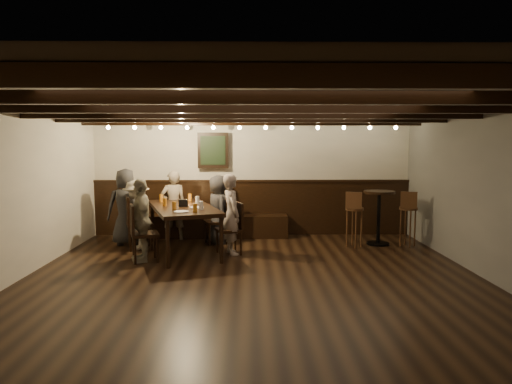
{
  "coord_description": "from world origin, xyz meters",
  "views": [
    {
      "loc": [
        -0.05,
        -5.91,
        1.87
      ],
      "look_at": [
        0.04,
        1.3,
        1.12
      ],
      "focal_mm": 32.0,
      "sensor_mm": 36.0,
      "label": 1
    }
  ],
  "objects_px": {
    "person_bench_left": "(126,207)",
    "person_left_far": "(141,220)",
    "chair_right_far": "(230,238)",
    "bar_stool_right": "(408,226)",
    "dining_table": "(183,210)",
    "high_top_table": "(379,209)",
    "person_bench_right": "(220,208)",
    "chair_left_near": "(139,233)",
    "chair_left_far": "(144,244)",
    "person_right_far": "(232,214)",
    "chair_right_near": "(217,229)",
    "person_left_near": "(137,215)",
    "bar_stool_left": "(354,226)",
    "person_right_near": "(218,209)",
    "person_bench_centre": "(173,205)"
  },
  "relations": [
    {
      "from": "chair_left_far",
      "to": "bar_stool_left",
      "type": "distance_m",
      "value": 3.73
    },
    {
      "from": "person_left_far",
      "to": "chair_left_near",
      "type": "bearing_deg",
      "value": 178.1
    },
    {
      "from": "person_bench_centre",
      "to": "chair_left_far",
      "type": "bearing_deg",
      "value": 64.38
    },
    {
      "from": "dining_table",
      "to": "high_top_table",
      "type": "relative_size",
      "value": 2.31
    },
    {
      "from": "chair_left_near",
      "to": "person_right_near",
      "type": "relative_size",
      "value": 0.74
    },
    {
      "from": "person_bench_right",
      "to": "bar_stool_right",
      "type": "distance_m",
      "value": 3.59
    },
    {
      "from": "chair_left_near",
      "to": "person_right_far",
      "type": "xyz_separation_m",
      "value": [
        1.68,
        -0.39,
        0.39
      ]
    },
    {
      "from": "person_bench_centre",
      "to": "person_bench_right",
      "type": "bearing_deg",
      "value": 170.54
    },
    {
      "from": "dining_table",
      "to": "person_bench_left",
      "type": "xyz_separation_m",
      "value": [
        -1.14,
        0.57,
        -0.02
      ]
    },
    {
      "from": "chair_right_far",
      "to": "person_left_near",
      "type": "height_order",
      "value": "person_left_near"
    },
    {
      "from": "chair_left_far",
      "to": "person_left_far",
      "type": "distance_m",
      "value": 0.39
    },
    {
      "from": "chair_right_far",
      "to": "person_bench_left",
      "type": "xyz_separation_m",
      "value": [
        -1.96,
        0.77,
        0.44
      ]
    },
    {
      "from": "chair_right_near",
      "to": "chair_right_far",
      "type": "distance_m",
      "value": 0.9
    },
    {
      "from": "person_left_near",
      "to": "person_right_near",
      "type": "distance_m",
      "value": 1.5
    },
    {
      "from": "chair_left_near",
      "to": "person_left_near",
      "type": "distance_m",
      "value": 0.33
    },
    {
      "from": "chair_right_near",
      "to": "dining_table",
      "type": "bearing_deg",
      "value": 122.06
    },
    {
      "from": "dining_table",
      "to": "bar_stool_left",
      "type": "bearing_deg",
      "value": -12.88
    },
    {
      "from": "chair_right_far",
      "to": "person_bench_right",
      "type": "xyz_separation_m",
      "value": [
        -0.26,
        1.34,
        0.34
      ]
    },
    {
      "from": "chair_left_far",
      "to": "person_right_far",
      "type": "height_order",
      "value": "person_right_far"
    },
    {
      "from": "person_left_near",
      "to": "dining_table",
      "type": "bearing_deg",
      "value": 59.04
    },
    {
      "from": "chair_right_near",
      "to": "high_top_table",
      "type": "distance_m",
      "value": 3.06
    },
    {
      "from": "person_left_near",
      "to": "bar_stool_left",
      "type": "relative_size",
      "value": 1.21
    },
    {
      "from": "high_top_table",
      "to": "person_right_near",
      "type": "bearing_deg",
      "value": 176.98
    },
    {
      "from": "chair_right_far",
      "to": "bar_stool_right",
      "type": "relative_size",
      "value": 0.86
    },
    {
      "from": "dining_table",
      "to": "person_bench_right",
      "type": "xyz_separation_m",
      "value": [
        0.57,
        1.14,
        -0.13
      ]
    },
    {
      "from": "chair_left_near",
      "to": "person_bench_right",
      "type": "distance_m",
      "value": 1.71
    },
    {
      "from": "chair_right_near",
      "to": "chair_left_near",
      "type": "bearing_deg",
      "value": 90.0
    },
    {
      "from": "chair_right_far",
      "to": "bar_stool_right",
      "type": "bearing_deg",
      "value": -98.86
    },
    {
      "from": "dining_table",
      "to": "bar_stool_left",
      "type": "distance_m",
      "value": 3.1
    },
    {
      "from": "chair_left_far",
      "to": "person_left_near",
      "type": "relative_size",
      "value": 0.74
    },
    {
      "from": "person_bench_centre",
      "to": "person_left_far",
      "type": "distance_m",
      "value": 1.68
    },
    {
      "from": "person_bench_left",
      "to": "person_left_near",
      "type": "distance_m",
      "value": 0.48
    },
    {
      "from": "dining_table",
      "to": "person_left_far",
      "type": "relative_size",
      "value": 1.75
    },
    {
      "from": "person_bench_centre",
      "to": "bar_stool_right",
      "type": "bearing_deg",
      "value": 153.18
    },
    {
      "from": "person_bench_right",
      "to": "person_right_far",
      "type": "bearing_deg",
      "value": 83.66
    },
    {
      "from": "person_right_far",
      "to": "high_top_table",
      "type": "bearing_deg",
      "value": -94.12
    },
    {
      "from": "person_bench_right",
      "to": "high_top_table",
      "type": "xyz_separation_m",
      "value": [
        3.0,
        -0.63,
        0.06
      ]
    },
    {
      "from": "person_left_near",
      "to": "person_right_near",
      "type": "height_order",
      "value": "person_right_near"
    },
    {
      "from": "person_bench_right",
      "to": "chair_left_near",
      "type": "bearing_deg",
      "value": 15.52
    },
    {
      "from": "chair_right_near",
      "to": "person_right_near",
      "type": "distance_m",
      "value": 0.38
    },
    {
      "from": "chair_left_far",
      "to": "chair_right_near",
      "type": "xyz_separation_m",
      "value": [
        1.08,
        1.31,
        -0.01
      ]
    },
    {
      "from": "person_bench_left",
      "to": "person_left_far",
      "type": "height_order",
      "value": "person_bench_left"
    },
    {
      "from": "person_left_near",
      "to": "bar_stool_right",
      "type": "distance_m",
      "value": 4.93
    },
    {
      "from": "person_bench_right",
      "to": "high_top_table",
      "type": "relative_size",
      "value": 1.2
    },
    {
      "from": "person_left_far",
      "to": "bar_stool_left",
      "type": "bearing_deg",
      "value": 86.39
    },
    {
      "from": "high_top_table",
      "to": "dining_table",
      "type": "bearing_deg",
      "value": -171.93
    },
    {
      "from": "person_right_far",
      "to": "chair_right_near",
      "type": "bearing_deg",
      "value": 2.01
    },
    {
      "from": "person_bench_left",
      "to": "dining_table",
      "type": "bearing_deg",
      "value": 135.0
    },
    {
      "from": "chair_left_far",
      "to": "person_right_far",
      "type": "bearing_deg",
      "value": 90.0
    },
    {
      "from": "person_bench_left",
      "to": "chair_right_far",
      "type": "bearing_deg",
      "value": 140.17
    }
  ]
}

